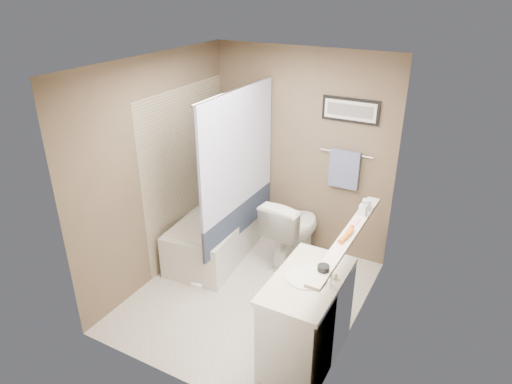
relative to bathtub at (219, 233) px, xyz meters
The scene contains 33 objects.
ground 0.99m from the bathtub, 38.09° to the right, with size 2.50×2.50×0.00m, color silver.
ceiling 2.33m from the bathtub, 38.09° to the right, with size 2.20×2.50×0.04m, color white.
wall_back 1.37m from the bathtub, 40.57° to the left, with size 2.20×0.04×2.40m, color brown.
wall_front 2.18m from the bathtub, 67.58° to the right, with size 2.20×0.04×2.40m, color brown.
wall_left 1.16m from the bathtub, 119.31° to the right, with size 0.04×2.50×2.40m, color brown.
wall_right 2.14m from the bathtub, 17.81° to the right, with size 0.04×2.50×2.40m, color brown.
tile_surround 0.83m from the bathtub, 165.61° to the right, with size 0.02×1.55×2.00m, color tan.
curtain_rod 1.84m from the bathtub, 14.08° to the right, with size 0.02×0.02×1.55m, color silver.
curtain_upper 1.21m from the bathtub, 14.08° to the right, with size 0.03×1.45×1.28m, color white.
curtain_lower 0.49m from the bathtub, 14.08° to the right, with size 0.03×1.45×0.36m, color #29354D.
mirror 2.41m from the bathtub, 21.85° to the right, with size 0.02×1.60×1.00m, color silver.
shelf 2.11m from the bathtub, 22.46° to the right, with size 0.12×1.60×0.03m, color silver.
towel_bar 1.78m from the bathtub, 25.76° to the left, with size 0.02×0.02×0.60m, color silver.
towel 1.68m from the bathtub, 25.04° to the left, with size 0.34×0.05×0.44m, color #8B9BCA.
art_frame 2.11m from the bathtub, 26.36° to the left, with size 0.62×0.03×0.26m, color black.
art_mat 2.10m from the bathtub, 25.86° to the left, with size 0.56×0.00×0.20m, color white.
art_image 2.10m from the bathtub, 25.76° to the left, with size 0.50×0.00×0.13m, color #595959.
door 2.37m from the bathtub, 54.61° to the right, with size 0.80×0.02×2.00m, color silver.
door_handle 2.16m from the bathtub, 61.38° to the right, with size 0.02×0.02×0.10m, color silver.
bathtub is the anchor object (origin of this frame).
tub_rim 0.25m from the bathtub, behind, with size 0.56×1.36×0.02m, color silver.
toilet 0.91m from the bathtub, 16.20° to the left, with size 0.46×0.81×0.83m, color white.
vanity 1.95m from the bathtub, 34.65° to the right, with size 0.50×0.90×0.80m, color silver.
countertop 2.02m from the bathtub, 34.82° to the right, with size 0.54×0.96×0.04m, color silver.
sink_basin 2.02m from the bathtub, 34.99° to the right, with size 0.34×0.34×0.01m, color white.
faucet_spout 2.19m from the bathtub, 31.85° to the right, with size 0.02×0.02×0.10m, color white.
faucet_knob 2.14m from the bathtub, 29.47° to the right, with size 0.05×0.05×0.05m, color silver.
candle_bowl_near 2.39m from the bathtub, 36.44° to the right, with size 0.09×0.09×0.04m, color black.
hair_brush_front 2.15m from the bathtub, 24.36° to the right, with size 0.04×0.04×0.22m, color orange.
hair_brush_back 2.12m from the bathtub, 22.40° to the right, with size 0.04×0.04×0.22m, color #D25F1D.
pink_comb 2.05m from the bathtub, 16.02° to the right, with size 0.03×0.16×0.01m, color #FE9BCA.
glass_jar 2.02m from the bathtub, ahead, with size 0.08×0.08×0.10m, color silver.
soap_bottle 2.04m from the bathtub, 10.77° to the right, with size 0.07×0.07×0.14m, color #999999.
Camera 1 is at (1.92, -3.39, 3.05)m, focal length 32.00 mm.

